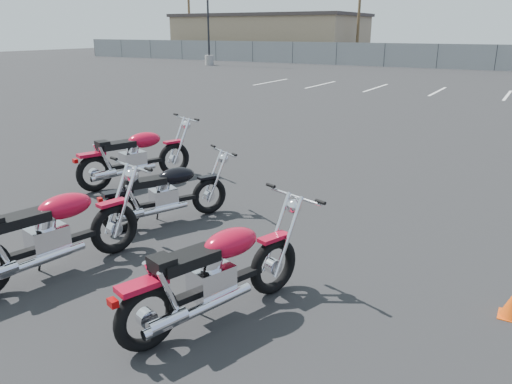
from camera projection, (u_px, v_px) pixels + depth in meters
The scene contains 11 objects.
ground at pixel (221, 247), 6.77m from camera, with size 120.00×120.00×0.00m, color black.
motorcycle_front_red at pixel (135, 156), 9.41m from camera, with size 1.33×2.37×1.18m.
motorcycle_second_black at pixel (166, 193), 7.49m from camera, with size 1.34×2.01×1.02m.
motorcycle_third_red at pixel (51, 233), 5.86m from camera, with size 1.07×2.40×1.18m.
motorcycle_rear_red at pixel (216, 273), 4.94m from camera, with size 1.21×2.28×1.13m.
light_pole_west at pixel (208, 30), 40.12m from camera, with size 0.80×0.70×10.46m.
chainlink_fence at pixel (496, 58), 35.31m from camera, with size 80.06×0.06×1.80m.
tan_building_west at pixel (270, 36), 51.13m from camera, with size 18.40×10.40×4.30m.
utility_pole_a at pixel (189, 10), 51.68m from camera, with size 1.80×0.24×9.00m.
utility_pole_b at pixel (359, 7), 43.95m from camera, with size 1.80×0.24×9.00m.
parking_line_stripes at pixel (406, 90), 24.43m from camera, with size 15.12×4.00×0.01m.
Camera 1 is at (3.51, -5.14, 2.82)m, focal length 35.00 mm.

